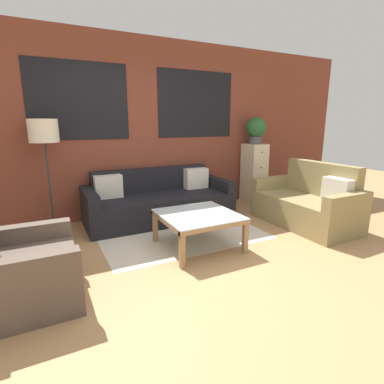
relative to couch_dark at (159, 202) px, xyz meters
name	(u,v)px	position (x,y,z in m)	size (l,w,h in m)	color
ground_plane	(222,274)	(-0.06, -1.95, -0.28)	(16.00, 16.00, 0.00)	#AD7F51
wall_back_brick	(143,128)	(-0.06, 0.49, 1.13)	(8.40, 0.09, 2.80)	brown
rug	(180,233)	(0.03, -0.70, -0.27)	(2.17, 1.53, 0.00)	beige
couch_dark	(159,202)	(0.00, 0.00, 0.00)	(2.25, 0.88, 0.78)	black
settee_vintage	(307,204)	(1.88, -1.24, 0.03)	(0.80, 1.52, 0.92)	olive
armchair_corner	(22,271)	(-1.83, -1.58, 0.00)	(0.80, 0.93, 0.84)	brown
coffee_table	(198,219)	(0.03, -1.24, 0.09)	(0.89, 0.89, 0.43)	silver
floor_lamp	(44,136)	(-1.52, 0.11, 1.05)	(0.37, 0.37, 1.55)	#2D2D2D
drawer_cabinet	(254,173)	(2.01, 0.21, 0.28)	(0.35, 0.42, 1.11)	beige
potted_plant	(256,129)	(2.01, 0.21, 1.10)	(0.37, 0.37, 0.48)	#47474C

